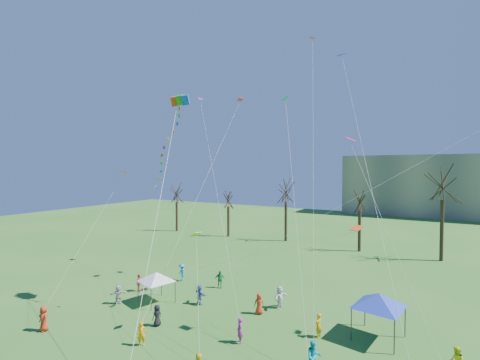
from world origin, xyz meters
The scene contains 7 objects.
distant_building centered at (22.00, 82.00, 7.50)m, with size 60.00×14.00×15.00m, color gray.
bare_tree_row centered at (7.09, 35.59, 7.37)m, with size 68.31×7.48×12.22m.
big_box_kite centered at (-7.06, 6.91, 12.97)m, with size 3.96×6.37×19.14m.
canopy_tent_white centered at (-9.21, 7.74, 2.27)m, with size 3.42×3.42×2.68m.
canopy_tent_blue centered at (8.56, 10.51, 2.70)m, with size 4.19×4.19×3.18m.
festival_crowd centered at (-0.79, 6.77, 0.86)m, with size 26.48×14.35×1.85m.
small_kites_aloft centered at (0.43, 11.15, 14.16)m, with size 28.57×17.42×33.17m.
Camera 1 is at (11.32, -13.87, 11.76)m, focal length 25.00 mm.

